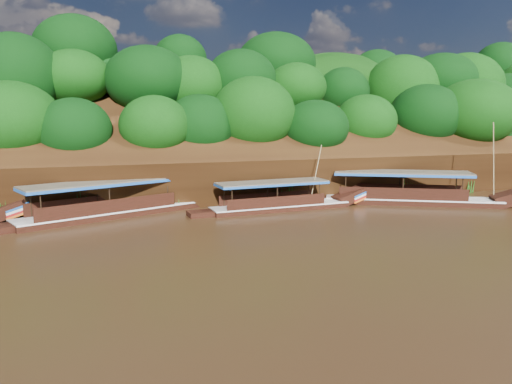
% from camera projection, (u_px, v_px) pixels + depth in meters
% --- Properties ---
extents(ground, '(160.00, 160.00, 0.00)m').
position_uv_depth(ground, '(313.00, 231.00, 31.62)').
color(ground, black).
rests_on(ground, ground).
extents(riverbank, '(120.00, 30.06, 19.40)m').
position_uv_depth(riverbank, '(226.00, 165.00, 52.73)').
color(riverbank, black).
rests_on(riverbank, ground).
extents(boat_0, '(15.63, 9.28, 7.19)m').
position_uv_depth(boat_0, '(422.00, 197.00, 40.69)').
color(boat_0, black).
rests_on(boat_0, ground).
extents(boat_1, '(13.09, 3.03, 5.40)m').
position_uv_depth(boat_1, '(288.00, 203.00, 38.57)').
color(boat_1, black).
rests_on(boat_1, ground).
extents(boat_2, '(16.19, 8.39, 5.65)m').
position_uv_depth(boat_2, '(127.00, 207.00, 36.59)').
color(boat_2, black).
rests_on(boat_2, ground).
extents(reeds, '(50.42, 2.45, 2.11)m').
position_uv_depth(reeds, '(233.00, 195.00, 39.59)').
color(reeds, '#1D5715').
rests_on(reeds, ground).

